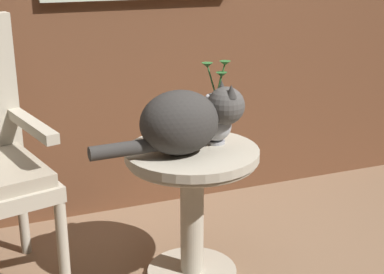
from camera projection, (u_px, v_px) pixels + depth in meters
name	position (u px, v px, depth m)	size (l,w,h in m)	color
wicker_side_table	(192.00, 188.00, 2.25)	(0.53, 0.53, 0.57)	#B2A893
cat	(185.00, 120.00, 2.12)	(0.62, 0.26, 0.26)	#33302D
pewter_vase_with_ivy	(216.00, 120.00, 2.23)	(0.12, 0.13, 0.33)	#99999E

